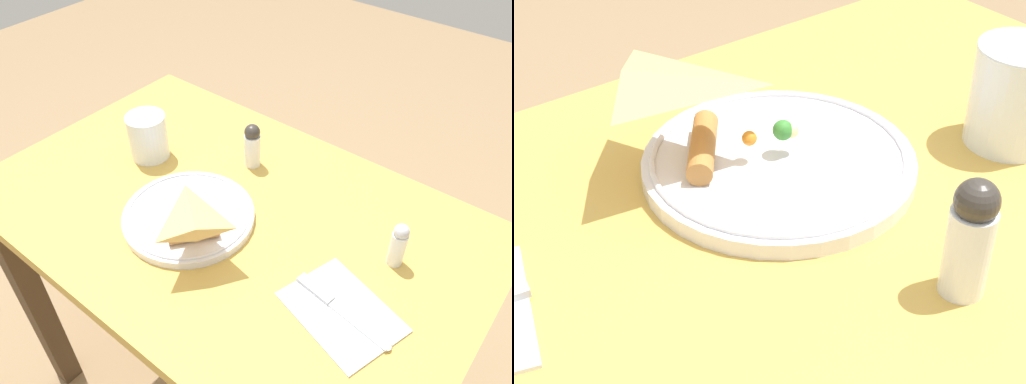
% 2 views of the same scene
% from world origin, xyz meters
% --- Properties ---
extents(dining_table, '(1.01, 0.64, 0.76)m').
position_xyz_m(dining_table, '(0.00, 0.00, 0.63)').
color(dining_table, gold).
rests_on(dining_table, ground_plane).
extents(plate_pizza, '(0.26, 0.26, 0.05)m').
position_xyz_m(plate_pizza, '(-0.04, -0.07, 0.78)').
color(plate_pizza, white).
rests_on(plate_pizza, dining_table).
extents(milk_glass, '(0.09, 0.09, 0.10)m').
position_xyz_m(milk_glass, '(-0.26, 0.03, 0.81)').
color(milk_glass, white).
rests_on(milk_glass, dining_table).
extents(pepper_shaker, '(0.04, 0.04, 0.10)m').
position_xyz_m(pepper_shaker, '(-0.06, 0.15, 0.82)').
color(pepper_shaker, white).
rests_on(pepper_shaker, dining_table).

